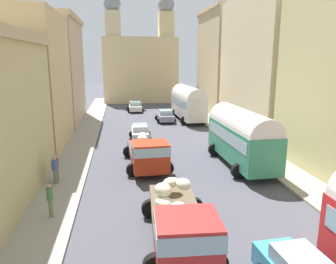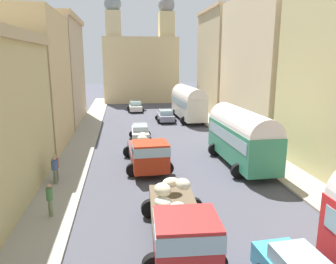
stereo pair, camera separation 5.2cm
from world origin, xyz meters
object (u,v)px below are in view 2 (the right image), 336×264
(car_3, at_px, (166,116))
(pedestrian_3, at_px, (50,199))
(car_1, at_px, (135,106))
(cargo_truck_0, at_px, (180,225))
(car_0, at_px, (140,133))
(parked_bus_1, at_px, (242,135))
(parked_bus_2, at_px, (188,102))
(cargo_truck_1, at_px, (148,152))
(pedestrian_2, at_px, (55,170))
(pedestrian_1, at_px, (56,167))

(car_3, xyz_separation_m, pedestrian_3, (-8.83, -23.73, 0.31))
(car_1, xyz_separation_m, car_3, (3.31, -8.56, -0.02))
(cargo_truck_0, relative_size, car_0, 1.70)
(cargo_truck_0, distance_m, car_1, 35.94)
(parked_bus_1, bearing_deg, parked_bus_2, 90.49)
(parked_bus_2, distance_m, cargo_truck_1, 18.90)
(parked_bus_1, relative_size, cargo_truck_0, 1.10)
(cargo_truck_0, xyz_separation_m, pedestrian_2, (-6.18, 7.93, -0.21))
(cargo_truck_0, distance_m, cargo_truck_1, 10.17)
(car_1, xyz_separation_m, pedestrian_3, (-5.51, -32.29, 0.29))
(pedestrian_1, relative_size, pedestrian_2, 0.99)
(parked_bus_1, height_order, cargo_truck_0, parked_bus_1)
(cargo_truck_1, bearing_deg, car_0, 90.18)
(cargo_truck_0, xyz_separation_m, car_3, (3.23, 27.38, -0.51))
(parked_bus_2, xyz_separation_m, cargo_truck_1, (-6.56, -17.68, -1.15))
(pedestrian_1, bearing_deg, car_0, 59.72)
(car_3, bearing_deg, parked_bus_2, 9.02)
(parked_bus_2, xyz_separation_m, pedestrian_1, (-12.38, -19.37, -1.36))
(cargo_truck_1, distance_m, car_1, 25.79)
(car_1, distance_m, car_3, 9.18)
(parked_bus_2, distance_m, car_0, 11.61)
(car_1, relative_size, pedestrian_1, 2.35)
(cargo_truck_1, distance_m, pedestrian_1, 6.07)
(pedestrian_3, bearing_deg, car_1, 80.31)
(parked_bus_2, bearing_deg, parked_bus_1, -89.51)
(car_3, height_order, pedestrian_3, pedestrian_3)
(pedestrian_1, bearing_deg, pedestrian_3, -82.47)
(car_0, distance_m, car_3, 9.69)
(parked_bus_1, xyz_separation_m, car_3, (-3.07, 17.32, -1.52))
(parked_bus_1, height_order, car_1, parked_bus_1)
(cargo_truck_1, height_order, car_1, cargo_truck_1)
(pedestrian_2, bearing_deg, pedestrian_1, 95.70)
(parked_bus_1, xyz_separation_m, parked_bus_2, (-0.15, 17.78, 0.12))
(parked_bus_1, height_order, pedestrian_2, parked_bus_1)
(parked_bus_2, xyz_separation_m, car_3, (-2.92, -0.46, -1.64))
(car_0, bearing_deg, pedestrian_1, -120.28)
(car_1, bearing_deg, car_0, -91.13)
(parked_bus_1, height_order, car_0, parked_bus_1)
(pedestrian_3, bearing_deg, parked_bus_2, 64.10)
(cargo_truck_0, relative_size, pedestrian_3, 4.16)
(car_3, height_order, pedestrian_2, pedestrian_2)
(car_1, relative_size, car_3, 1.09)
(car_0, height_order, car_3, car_0)
(pedestrian_2, bearing_deg, cargo_truck_0, -52.08)
(car_3, xyz_separation_m, pedestrian_2, (-9.41, -19.45, 0.29))
(car_1, height_order, pedestrian_1, pedestrian_1)
(parked_bus_1, height_order, pedestrian_3, parked_bus_1)
(cargo_truck_0, relative_size, car_1, 1.78)
(car_3, relative_size, pedestrian_1, 2.16)
(pedestrian_1, xyz_separation_m, pedestrian_2, (0.05, -0.54, 0.01))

